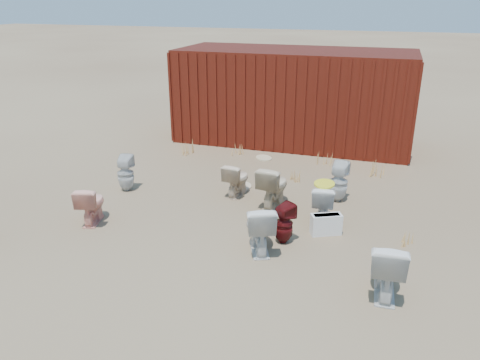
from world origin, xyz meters
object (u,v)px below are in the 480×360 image
(toilet_back_a, at_px, (126,173))
(toilet_back_beige_left, at_px, (237,179))
(shipping_container, at_px, (294,96))
(toilet_front_c, at_px, (259,227))
(toilet_front_pink, at_px, (91,204))
(toilet_back_yellowlid, at_px, (323,203))
(toilet_front_maroon, at_px, (284,224))
(toilet_back_beige_right, at_px, (273,186))
(toilet_front_e, at_px, (387,267))
(loose_tank, at_px, (326,224))
(toilet_back_e, at_px, (339,182))

(toilet_back_a, relative_size, toilet_back_beige_left, 1.10)
(shipping_container, xyz_separation_m, toilet_front_c, (0.76, -5.99, -0.81))
(toilet_front_pink, distance_m, toilet_back_yellowlid, 3.99)
(toilet_front_maroon, bearing_deg, toilet_back_beige_right, -35.50)
(toilet_front_c, bearing_deg, toilet_back_beige_left, -85.81)
(toilet_front_e, relative_size, toilet_back_beige_left, 1.22)
(toilet_back_yellowlid, bearing_deg, toilet_front_e, 114.36)
(toilet_front_c, height_order, loose_tank, toilet_front_c)
(toilet_back_e, relative_size, loose_tank, 1.55)
(toilet_front_pink, distance_m, toilet_front_c, 3.01)
(toilet_back_e, bearing_deg, toilet_front_e, 115.53)
(toilet_front_e, height_order, toilet_back_a, toilet_front_e)
(toilet_front_e, distance_m, toilet_back_beige_right, 3.08)
(toilet_back_e, bearing_deg, toilet_back_a, 17.84)
(toilet_front_c, relative_size, toilet_back_yellowlid, 1.14)
(shipping_container, relative_size, toilet_back_beige_left, 9.03)
(toilet_front_e, height_order, loose_tank, toilet_front_e)
(toilet_front_c, distance_m, toilet_front_maroon, 0.46)
(toilet_front_c, bearing_deg, toilet_front_maroon, -154.35)
(toilet_back_yellowlid, bearing_deg, toilet_front_c, 53.15)
(toilet_back_a, distance_m, loose_tank, 4.16)
(loose_tank, bearing_deg, toilet_front_pink, 165.46)
(toilet_front_e, height_order, toilet_back_beige_left, toilet_front_e)
(toilet_front_maroon, height_order, toilet_back_yellowlid, toilet_back_yellowlid)
(toilet_front_pink, xyz_separation_m, toilet_front_c, (3.01, -0.04, 0.05))
(toilet_front_maroon, bearing_deg, toilet_front_c, 82.62)
(toilet_front_c, relative_size, toilet_back_beige_right, 0.99)
(toilet_back_beige_left, bearing_deg, loose_tank, 158.60)
(shipping_container, relative_size, toilet_back_beige_right, 7.58)
(toilet_back_beige_right, relative_size, loose_tank, 1.58)
(toilet_front_e, bearing_deg, toilet_back_a, -25.21)
(shipping_container, xyz_separation_m, toilet_back_yellowlid, (1.54, -4.69, -0.85))
(toilet_back_beige_left, xyz_separation_m, toilet_back_e, (1.93, 0.33, 0.06))
(toilet_front_c, bearing_deg, loose_tank, -160.33)
(shipping_container, xyz_separation_m, toilet_back_beige_left, (-0.25, -4.05, -0.87))
(toilet_back_a, relative_size, toilet_back_e, 0.94)
(toilet_front_maroon, distance_m, toilet_back_a, 3.68)
(toilet_front_pink, relative_size, loose_tank, 1.36)
(toilet_front_c, height_order, toilet_back_yellowlid, toilet_front_c)
(toilet_back_e, bearing_deg, toilet_front_c, 74.81)
(toilet_back_beige_right, relative_size, toilet_back_yellowlid, 1.15)
(shipping_container, distance_m, toilet_back_a, 5.20)
(toilet_back_beige_right, bearing_deg, loose_tank, 150.90)
(toilet_front_c, xyz_separation_m, toilet_back_a, (-3.20, 1.47, -0.03))
(toilet_back_beige_right, height_order, toilet_back_yellowlid, toilet_back_beige_right)
(toilet_back_a, xyz_separation_m, toilet_back_e, (4.12, 0.79, 0.02))
(toilet_back_yellowlid, relative_size, loose_tank, 1.38)
(toilet_front_c, bearing_deg, toilet_back_a, -47.96)
(toilet_front_maroon, height_order, toilet_front_e, toilet_front_e)
(toilet_front_pink, relative_size, toilet_front_e, 0.84)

